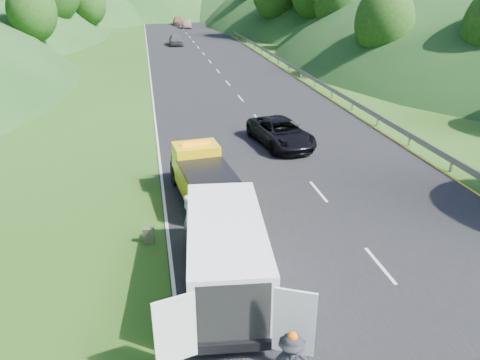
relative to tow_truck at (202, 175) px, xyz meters
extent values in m
plane|color=#38661E|center=(2.23, -4.39, -1.12)|extent=(320.00, 320.00, 0.00)
cube|color=black|center=(5.23, 35.61, -1.11)|extent=(14.00, 200.00, 0.02)
cube|color=gray|center=(12.53, 48.11, -1.12)|extent=(0.06, 140.00, 1.52)
cylinder|color=black|center=(-1.04, 1.65, -0.66)|extent=(0.41, 0.93, 0.90)
cylinder|color=black|center=(0.66, 1.83, -0.66)|extent=(0.41, 0.93, 0.90)
cylinder|color=black|center=(-0.65, -1.94, -0.66)|extent=(0.41, 0.93, 0.90)
cylinder|color=black|center=(1.06, -1.75, -0.66)|extent=(0.41, 0.93, 0.90)
cube|color=yellow|center=(-0.11, 0.98, 0.19)|extent=(2.09, 1.65, 1.71)
cube|color=yellow|center=(0.12, -1.04, -0.03)|extent=(2.31, 3.27, 1.17)
cube|color=black|center=(0.12, -1.04, 0.60)|extent=(2.31, 3.27, 0.09)
cube|color=black|center=(-0.23, 2.05, -0.30)|extent=(1.91, 1.27, 0.63)
cube|color=black|center=(-0.29, 2.59, -0.48)|extent=(1.90, 0.39, 0.45)
cube|color=yellow|center=(-0.26, 2.37, 0.28)|extent=(1.87, 0.90, 0.99)
cube|color=orange|center=(-0.11, 0.98, 1.09)|extent=(1.28, 0.36, 0.14)
cube|color=black|center=(-0.18, 1.61, 0.51)|extent=(1.71, 0.26, 0.81)
cylinder|color=black|center=(-0.85, -4.78, -0.69)|extent=(0.41, 0.89, 0.86)
cylinder|color=black|center=(1.08, -4.97, -0.69)|extent=(0.41, 0.89, 0.86)
cylinder|color=black|center=(-1.22, -8.41, -0.69)|extent=(0.41, 0.89, 0.86)
cylinder|color=black|center=(0.70, -8.60, -0.69)|extent=(0.41, 0.89, 0.86)
cube|color=white|center=(-0.08, -6.80, 0.33)|extent=(2.76, 5.78, 1.99)
cube|color=white|center=(0.22, -3.86, -0.10)|extent=(2.23, 1.18, 1.07)
cube|color=black|center=(0.20, -4.07, 0.76)|extent=(2.01, 0.56, 0.89)
cube|color=black|center=(-0.36, -9.52, 0.33)|extent=(1.83, 0.29, 1.72)
cube|color=white|center=(-1.80, -9.86, 0.33)|extent=(1.00, 0.31, 1.82)
cube|color=white|center=(0.98, -10.14, 0.33)|extent=(0.95, 0.50, 1.82)
cube|color=black|center=(-0.37, -9.63, -0.63)|extent=(2.15, 0.38, 0.27)
imported|color=silver|center=(-0.86, -3.34, -1.12)|extent=(0.69, 0.78, 1.77)
imported|color=tan|center=(-0.26, -4.26, -1.12)|extent=(0.65, 0.61, 1.05)
cube|color=#51513D|center=(-2.37, -3.37, -0.81)|extent=(0.41, 0.29, 0.61)
imported|color=black|center=(5.28, 6.15, -1.12)|extent=(3.29, 5.69, 1.49)
imported|color=#414145|center=(2.44, 50.32, -1.12)|extent=(1.86, 4.62, 1.57)
imported|color=brown|center=(6.07, 74.06, -1.12)|extent=(1.53, 4.40, 1.45)
imported|color=#905C48|center=(5.04, 80.89, -1.12)|extent=(2.07, 5.10, 1.48)
camera|label=1|loc=(-1.98, -18.49, 7.82)|focal=35.00mm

